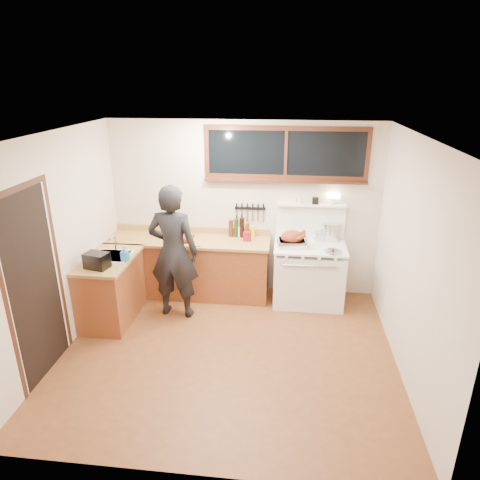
# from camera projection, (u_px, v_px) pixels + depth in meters

# --- Properties ---
(ground_plane) EXTENTS (4.00, 3.50, 0.02)m
(ground_plane) POSITION_uv_depth(u_px,v_px,m) (228.00, 353.00, 5.24)
(ground_plane) COLOR #5D3318
(room_shell) EXTENTS (4.10, 3.60, 2.65)m
(room_shell) POSITION_uv_depth(u_px,v_px,m) (227.00, 225.00, 4.65)
(room_shell) COLOR beige
(room_shell) RESTS_ON ground
(counter_back) EXTENTS (2.44, 0.64, 1.00)m
(counter_back) POSITION_uv_depth(u_px,v_px,m) (189.00, 266.00, 6.51)
(counter_back) COLOR brown
(counter_back) RESTS_ON ground
(counter_left) EXTENTS (0.64, 1.09, 0.90)m
(counter_left) POSITION_uv_depth(u_px,v_px,m) (111.00, 288.00, 5.84)
(counter_left) COLOR brown
(counter_left) RESTS_ON ground
(sink_unit) EXTENTS (0.50, 0.45, 0.37)m
(sink_unit) POSITION_uv_depth(u_px,v_px,m) (112.00, 260.00, 5.77)
(sink_unit) COLOR white
(sink_unit) RESTS_ON counter_left
(vintage_stove) EXTENTS (1.02, 0.74, 1.59)m
(vintage_stove) POSITION_uv_depth(u_px,v_px,m) (309.00, 272.00, 6.28)
(vintage_stove) COLOR white
(vintage_stove) RESTS_ON ground
(back_window) EXTENTS (2.32, 0.13, 0.77)m
(back_window) POSITION_uv_depth(u_px,v_px,m) (286.00, 159.00, 6.03)
(back_window) COLOR black
(back_window) RESTS_ON room_shell
(left_doorway) EXTENTS (0.02, 1.04, 2.17)m
(left_doorway) POSITION_uv_depth(u_px,v_px,m) (35.00, 284.00, 4.55)
(left_doorway) COLOR black
(left_doorway) RESTS_ON ground
(knife_strip) EXTENTS (0.46, 0.03, 0.28)m
(knife_strip) POSITION_uv_depth(u_px,v_px,m) (250.00, 209.00, 6.37)
(knife_strip) COLOR black
(knife_strip) RESTS_ON room_shell
(man) EXTENTS (0.72, 0.50, 1.88)m
(man) POSITION_uv_depth(u_px,v_px,m) (173.00, 252.00, 5.77)
(man) COLOR black
(man) RESTS_ON ground
(soap_bottle) EXTENTS (0.09, 0.10, 0.20)m
(soap_bottle) POSITION_uv_depth(u_px,v_px,m) (125.00, 254.00, 5.56)
(soap_bottle) COLOR #2A7DD4
(soap_bottle) RESTS_ON counter_left
(toaster) EXTENTS (0.33, 0.26, 0.20)m
(toaster) POSITION_uv_depth(u_px,v_px,m) (97.00, 260.00, 5.36)
(toaster) COLOR black
(toaster) RESTS_ON counter_left
(cutting_board) EXTENTS (0.50, 0.42, 0.15)m
(cutting_board) POSITION_uv_depth(u_px,v_px,m) (185.00, 240.00, 6.16)
(cutting_board) COLOR #A37C40
(cutting_board) RESTS_ON counter_back
(roast_turkey) EXTENTS (0.44, 0.35, 0.24)m
(roast_turkey) POSITION_uv_depth(u_px,v_px,m) (292.00, 240.00, 6.04)
(roast_turkey) COLOR silver
(roast_turkey) RESTS_ON vintage_stove
(stockpot) EXTENTS (0.35, 0.35, 0.26)m
(stockpot) POSITION_uv_depth(u_px,v_px,m) (330.00, 231.00, 6.29)
(stockpot) COLOR silver
(stockpot) RESTS_ON vintage_stove
(saucepan) EXTENTS (0.23, 0.31, 0.13)m
(saucepan) POSITION_uv_depth(u_px,v_px,m) (320.00, 236.00, 6.29)
(saucepan) COLOR silver
(saucepan) RESTS_ON vintage_stove
(pot_lid) EXTENTS (0.31, 0.31, 0.04)m
(pot_lid) POSITION_uv_depth(u_px,v_px,m) (333.00, 252.00, 5.86)
(pot_lid) COLOR silver
(pot_lid) RESTS_ON vintage_stove
(coffee_tin) EXTENTS (0.12, 0.11, 0.14)m
(coffee_tin) POSITION_uv_depth(u_px,v_px,m) (247.00, 236.00, 6.25)
(coffee_tin) COLOR maroon
(coffee_tin) RESTS_ON counter_back
(pitcher) EXTENTS (0.10, 0.10, 0.15)m
(pitcher) POSITION_uv_depth(u_px,v_px,m) (240.00, 232.00, 6.43)
(pitcher) COLOR white
(pitcher) RESTS_ON counter_back
(bottle_cluster) EXTENTS (0.40, 0.07, 0.30)m
(bottle_cluster) POSITION_uv_depth(u_px,v_px,m) (240.00, 229.00, 6.39)
(bottle_cluster) COLOR black
(bottle_cluster) RESTS_ON counter_back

